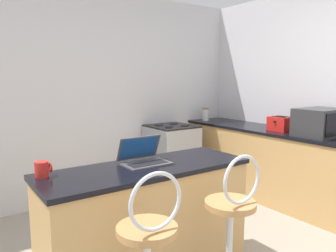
{
  "coord_description": "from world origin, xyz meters",
  "views": [
    {
      "loc": [
        -1.76,
        -1.37,
        1.53
      ],
      "look_at": [
        0.32,
        1.62,
        0.99
      ],
      "focal_mm": 35.0,
      "sensor_mm": 36.0,
      "label": 1
    }
  ],
  "objects_px": {
    "storage_jar": "(206,114)",
    "bar_stool_far": "(231,234)",
    "laptop": "(143,156)",
    "toaster": "(281,124)",
    "stove_range": "(172,158)",
    "microwave": "(320,122)",
    "mug_red": "(42,169)"
  },
  "relations": [
    {
      "from": "bar_stool_far",
      "to": "mug_red",
      "type": "bearing_deg",
      "value": 145.27
    },
    {
      "from": "bar_stool_far",
      "to": "laptop",
      "type": "bearing_deg",
      "value": 115.2
    },
    {
      "from": "stove_range",
      "to": "mug_red",
      "type": "bearing_deg",
      "value": -145.24
    },
    {
      "from": "toaster",
      "to": "storage_jar",
      "type": "distance_m",
      "value": 1.25
    },
    {
      "from": "bar_stool_far",
      "to": "stove_range",
      "type": "xyz_separation_m",
      "value": [
        1.03,
        2.12,
        -0.06
      ]
    },
    {
      "from": "stove_range",
      "to": "mug_red",
      "type": "xyz_separation_m",
      "value": [
        -2.04,
        -1.42,
        0.5
      ]
    },
    {
      "from": "bar_stool_far",
      "to": "stove_range",
      "type": "bearing_deg",
      "value": 64.09
    },
    {
      "from": "stove_range",
      "to": "storage_jar",
      "type": "xyz_separation_m",
      "value": [
        0.72,
        0.13,
        0.54
      ]
    },
    {
      "from": "stove_range",
      "to": "mug_red",
      "type": "height_order",
      "value": "mug_red"
    },
    {
      "from": "microwave",
      "to": "stove_range",
      "type": "bearing_deg",
      "value": 118.5
    },
    {
      "from": "laptop",
      "to": "toaster",
      "type": "bearing_deg",
      "value": 9.82
    },
    {
      "from": "storage_jar",
      "to": "microwave",
      "type": "bearing_deg",
      "value": -85.21
    },
    {
      "from": "toaster",
      "to": "storage_jar",
      "type": "height_order",
      "value": "storage_jar"
    },
    {
      "from": "toaster",
      "to": "mug_red",
      "type": "height_order",
      "value": "toaster"
    },
    {
      "from": "bar_stool_far",
      "to": "toaster",
      "type": "bearing_deg",
      "value": 28.41
    },
    {
      "from": "microwave",
      "to": "laptop",
      "type": "bearing_deg",
      "value": 177.24
    },
    {
      "from": "microwave",
      "to": "toaster",
      "type": "bearing_deg",
      "value": 94.07
    },
    {
      "from": "laptop",
      "to": "bar_stool_far",
      "type": "bearing_deg",
      "value": -64.8
    },
    {
      "from": "storage_jar",
      "to": "bar_stool_far",
      "type": "bearing_deg",
      "value": -127.85
    },
    {
      "from": "bar_stool_far",
      "to": "laptop",
      "type": "xyz_separation_m",
      "value": [
        -0.3,
        0.63,
        0.44
      ]
    },
    {
      "from": "microwave",
      "to": "toaster",
      "type": "xyz_separation_m",
      "value": [
        -0.03,
        0.48,
        -0.07
      ]
    },
    {
      "from": "laptop",
      "to": "mug_red",
      "type": "xyz_separation_m",
      "value": [
        -0.72,
        0.07,
        0.0
      ]
    },
    {
      "from": "bar_stool_far",
      "to": "microwave",
      "type": "xyz_separation_m",
      "value": [
        1.9,
        0.53,
        0.54
      ]
    },
    {
      "from": "laptop",
      "to": "microwave",
      "type": "distance_m",
      "value": 2.2
    },
    {
      "from": "laptop",
      "to": "toaster",
      "type": "relative_size",
      "value": 1.37
    },
    {
      "from": "microwave",
      "to": "storage_jar",
      "type": "relative_size",
      "value": 2.74
    },
    {
      "from": "microwave",
      "to": "mug_red",
      "type": "xyz_separation_m",
      "value": [
        -2.91,
        0.18,
        -0.1
      ]
    },
    {
      "from": "toaster",
      "to": "stove_range",
      "type": "bearing_deg",
      "value": 126.73
    },
    {
      "from": "bar_stool_far",
      "to": "laptop",
      "type": "relative_size",
      "value": 3.05
    },
    {
      "from": "laptop",
      "to": "storage_jar",
      "type": "xyz_separation_m",
      "value": [
        2.05,
        1.62,
        0.05
      ]
    },
    {
      "from": "microwave",
      "to": "mug_red",
      "type": "height_order",
      "value": "microwave"
    },
    {
      "from": "stove_range",
      "to": "laptop",
      "type": "bearing_deg",
      "value": -131.75
    }
  ]
}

